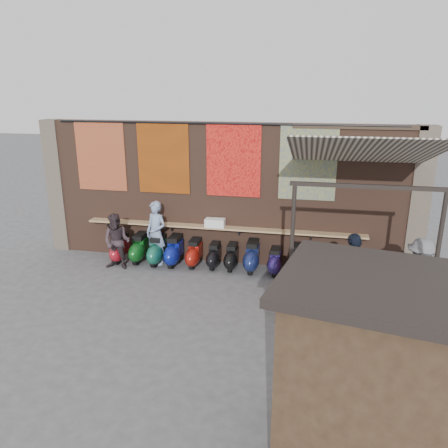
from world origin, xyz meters
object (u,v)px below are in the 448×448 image
(scooter_stool_0, at_px, (121,249))
(shopper_grey, at_px, (419,276))
(scooter_stool_9, at_px, (296,260))
(scooter_stool_4, at_px, (194,253))
(scooter_stool_3, at_px, (174,251))
(shopper_tan, at_px, (305,280))
(scooter_stool_1, at_px, (140,248))
(shelf_box, at_px, (215,223))
(diner_right, at_px, (117,242))
(scooter_stool_6, at_px, (232,257))
(scooter_stool_2, at_px, (157,250))
(scooter_stool_8, at_px, (275,261))
(diner_left, at_px, (156,233))
(scooter_stool_7, at_px, (252,256))
(scooter_stool_5, at_px, (214,256))
(shopper_navy, at_px, (353,273))
(market_stall, at_px, (383,384))

(scooter_stool_0, xyz_separation_m, shopper_grey, (7.85, -1.49, 0.49))
(scooter_stool_0, height_order, scooter_stool_9, scooter_stool_9)
(scooter_stool_4, bearing_deg, scooter_stool_3, -176.75)
(scooter_stool_0, distance_m, shopper_tan, 5.76)
(scooter_stool_1, bearing_deg, shopper_grey, -12.20)
(scooter_stool_4, bearing_deg, scooter_stool_9, -1.04)
(shelf_box, relative_size, scooter_stool_4, 0.68)
(scooter_stool_9, xyz_separation_m, diner_right, (-4.92, -0.56, 0.38))
(scooter_stool_6, xyz_separation_m, diner_right, (-3.14, -0.61, 0.44))
(scooter_stool_2, xyz_separation_m, scooter_stool_3, (0.50, 0.02, 0.01))
(scooter_stool_4, distance_m, scooter_stool_8, 2.30)
(scooter_stool_2, bearing_deg, scooter_stool_8, -0.31)
(scooter_stool_9, bearing_deg, diner_left, 179.75)
(scooter_stool_0, relative_size, scooter_stool_2, 0.94)
(shelf_box, xyz_separation_m, scooter_stool_1, (-2.21, -0.26, -0.83))
(scooter_stool_3, relative_size, scooter_stool_9, 1.02)
(scooter_stool_1, distance_m, scooter_stool_2, 0.57)
(shelf_box, bearing_deg, scooter_stool_0, -172.84)
(scooter_stool_8, bearing_deg, scooter_stool_3, 179.17)
(diner_right, distance_m, shopper_grey, 7.74)
(scooter_stool_0, relative_size, scooter_stool_1, 0.94)
(shelf_box, height_order, shopper_grey, shopper_grey)
(scooter_stool_0, distance_m, scooter_stool_4, 2.22)
(scooter_stool_6, height_order, scooter_stool_9, scooter_stool_9)
(scooter_stool_6, relative_size, scooter_stool_7, 0.85)
(scooter_stool_1, xyz_separation_m, scooter_stool_5, (2.23, 0.00, -0.06))
(scooter_stool_7, distance_m, diner_left, 2.81)
(scooter_stool_3, bearing_deg, shelf_box, 14.76)
(diner_right, bearing_deg, shopper_grey, -9.05)
(scooter_stool_9, distance_m, shopper_navy, 2.30)
(scooter_stool_7, distance_m, diner_right, 3.78)
(scooter_stool_1, distance_m, shopper_tan, 5.28)
(diner_right, xyz_separation_m, shopper_navy, (6.22, -1.26, 0.14))
(shopper_navy, bearing_deg, scooter_stool_8, -78.08)
(scooter_stool_0, bearing_deg, scooter_stool_9, 0.34)
(scooter_stool_0, bearing_deg, scooter_stool_1, 9.09)
(scooter_stool_6, bearing_deg, scooter_stool_5, 178.89)
(scooter_stool_5, distance_m, shopper_navy, 4.10)
(shopper_tan, bearing_deg, scooter_stool_5, 108.03)
(shopper_grey, bearing_deg, market_stall, 101.03)
(shelf_box, bearing_deg, scooter_stool_7, -14.52)
(scooter_stool_6, distance_m, shopper_grey, 4.84)
(scooter_stool_2, bearing_deg, scooter_stool_7, 0.70)
(scooter_stool_1, height_order, diner_right, diner_right)
(diner_right, bearing_deg, scooter_stool_1, 55.49)
(scooter_stool_2, bearing_deg, scooter_stool_6, 1.49)
(scooter_stool_2, bearing_deg, shopper_tan, -26.79)
(scooter_stool_4, bearing_deg, shelf_box, 25.80)
(scooter_stool_4, xyz_separation_m, diner_right, (-2.05, -0.61, 0.41))
(scooter_stool_2, distance_m, scooter_stool_6, 2.17)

